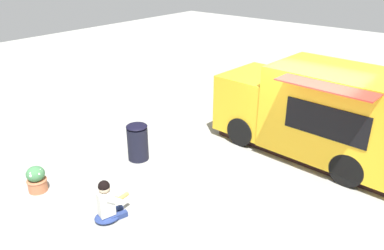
{
  "coord_description": "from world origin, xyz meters",
  "views": [
    {
      "loc": [
        -3.33,
        7.81,
        4.87
      ],
      "look_at": [
        2.5,
        0.84,
        0.74
      ],
      "focal_mm": 35.38,
      "sensor_mm": 36.0,
      "label": 1
    }
  ],
  "objects_px": {
    "food_truck": "(318,114)",
    "trash_bin": "(138,142)",
    "planter_flowering_near": "(255,89)",
    "planter_flowering_far": "(36,179)",
    "person_customer": "(108,204)"
  },
  "relations": [
    {
      "from": "food_truck",
      "to": "trash_bin",
      "type": "relative_size",
      "value": 5.29
    },
    {
      "from": "planter_flowering_near",
      "to": "planter_flowering_far",
      "type": "relative_size",
      "value": 1.09
    },
    {
      "from": "food_truck",
      "to": "person_customer",
      "type": "xyz_separation_m",
      "value": [
        1.99,
        5.25,
        -0.76
      ]
    },
    {
      "from": "food_truck",
      "to": "planter_flowering_near",
      "type": "xyz_separation_m",
      "value": [
        3.44,
        -2.7,
        -0.8
      ]
    },
    {
      "from": "planter_flowering_near",
      "to": "trash_bin",
      "type": "xyz_separation_m",
      "value": [
        -0.09,
        5.89,
        0.16
      ]
    },
    {
      "from": "person_customer",
      "to": "trash_bin",
      "type": "relative_size",
      "value": 0.93
    },
    {
      "from": "person_customer",
      "to": "planter_flowering_near",
      "type": "xyz_separation_m",
      "value": [
        1.45,
        -7.95,
        -0.03
      ]
    },
    {
      "from": "food_truck",
      "to": "person_customer",
      "type": "relative_size",
      "value": 5.7
    },
    {
      "from": "food_truck",
      "to": "planter_flowering_near",
      "type": "height_order",
      "value": "food_truck"
    },
    {
      "from": "food_truck",
      "to": "planter_flowering_far",
      "type": "height_order",
      "value": "food_truck"
    },
    {
      "from": "food_truck",
      "to": "trash_bin",
      "type": "distance_m",
      "value": 4.67
    },
    {
      "from": "planter_flowering_far",
      "to": "trash_bin",
      "type": "xyz_separation_m",
      "value": [
        -0.66,
        -2.44,
        0.19
      ]
    },
    {
      "from": "food_truck",
      "to": "planter_flowering_near",
      "type": "bearing_deg",
      "value": -38.11
    },
    {
      "from": "food_truck",
      "to": "planter_flowering_far",
      "type": "distance_m",
      "value": 6.96
    },
    {
      "from": "trash_bin",
      "to": "person_customer",
      "type": "bearing_deg",
      "value": 123.37
    }
  ]
}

